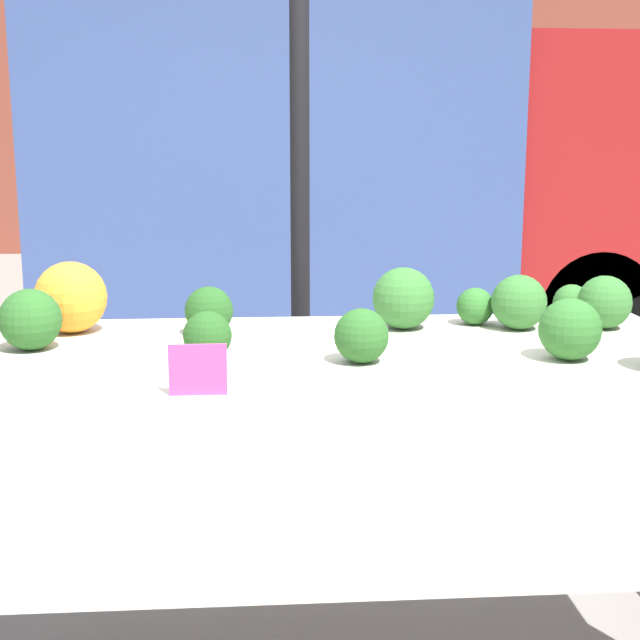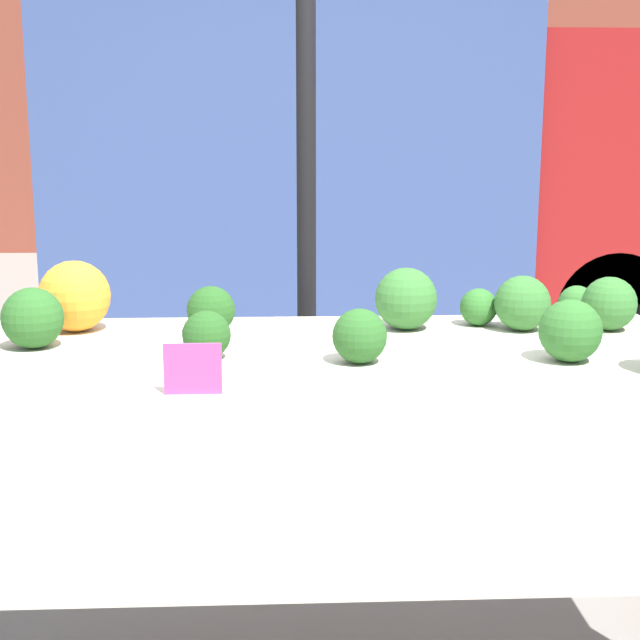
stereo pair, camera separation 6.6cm
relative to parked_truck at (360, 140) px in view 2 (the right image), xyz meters
name	(u,v)px [view 2 (the right image)]	position (x,y,z in m)	size (l,w,h in m)	color
ground_plane	(320,639)	(-0.46, -3.94, -1.46)	(40.00, 40.00, 0.00)	gray
tent_pole	(306,223)	(-0.47, -3.10, -0.30)	(0.07, 0.07, 2.32)	black
parked_truck	(360,140)	(0.00, 0.00, 0.00)	(4.35, 2.10, 2.78)	#384C84
market_table	(321,391)	(-0.46, -4.01, -0.67)	(2.15, 0.91, 0.89)	beige
orange_cauliflower	(75,296)	(-1.18, -3.68, -0.46)	(0.21, 0.21, 0.21)	orange
broccoli_head_0	(522,303)	(0.16, -3.73, -0.49)	(0.17, 0.17, 0.17)	#336B2D
broccoli_head_1	(570,331)	(0.18, -4.12, -0.49)	(0.16, 0.16, 0.16)	#2D6628
broccoli_head_2	(406,299)	(-0.19, -3.69, -0.48)	(0.19, 0.19, 0.19)	#336B2D
broccoli_head_3	(479,307)	(0.05, -3.65, -0.51)	(0.12, 0.12, 0.12)	#2D6628
broccoli_head_4	(609,304)	(0.42, -3.74, -0.49)	(0.16, 0.16, 0.16)	#336B2D
broccoli_head_5	(33,318)	(-1.25, -3.90, -0.49)	(0.17, 0.17, 0.17)	#285B23
broccoli_head_6	(206,335)	(-0.76, -4.04, -0.51)	(0.13, 0.13, 0.13)	#23511E
broccoli_head_8	(211,310)	(-0.77, -3.73, -0.50)	(0.14, 0.14, 0.14)	#23511E
broccoli_head_9	(360,336)	(-0.36, -4.11, -0.50)	(0.14, 0.14, 0.14)	#285B23
broccoli_head_10	(577,304)	(0.37, -3.61, -0.51)	(0.12, 0.12, 0.12)	#336B2D
price_sign	(193,369)	(-0.77, -4.38, -0.51)	(0.13, 0.01, 0.12)	#EF4793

